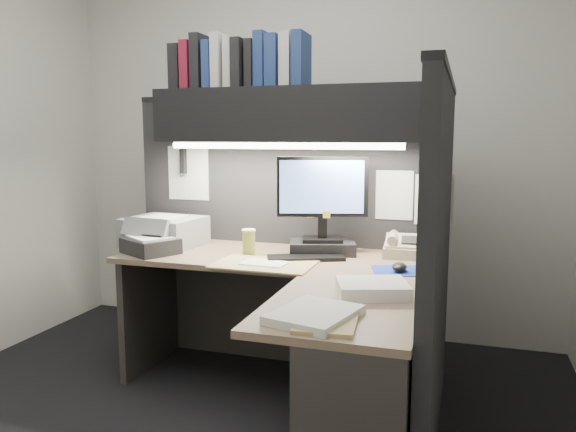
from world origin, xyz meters
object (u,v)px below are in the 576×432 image
object	(u,v)px
monitor	(322,216)
telephone	(405,248)
printer	(164,231)
overhead_shelf	(290,115)
coffee_cup	(249,243)
desk	(303,348)
keyboard	(306,258)
notebook_stack	(151,246)

from	to	relation	value
monitor	telephone	size ratio (longest dim) A/B	2.30
telephone	printer	bearing A→B (deg)	-179.18
monitor	printer	xyz separation A→B (m)	(-0.96, -0.05, -0.13)
overhead_shelf	coffee_cup	bearing A→B (deg)	-128.70
desk	coffee_cup	distance (m)	0.80
overhead_shelf	telephone	world-z (taller)	overhead_shelf
overhead_shelf	printer	size ratio (longest dim) A/B	3.66
keyboard	telephone	size ratio (longest dim) A/B	1.74
telephone	monitor	bearing A→B (deg)	-174.88
keyboard	printer	xyz separation A→B (m)	(-0.92, 0.12, 0.07)
coffee_cup	notebook_stack	world-z (taller)	coffee_cup
overhead_shelf	desk	bearing A→B (deg)	-68.21
overhead_shelf	notebook_stack	size ratio (longest dim) A/B	5.42
desk	overhead_shelf	size ratio (longest dim) A/B	1.10
desk	printer	size ratio (longest dim) A/B	4.01
desk	overhead_shelf	bearing A→B (deg)	111.79
desk	keyboard	world-z (taller)	keyboard
coffee_cup	notebook_stack	size ratio (longest dim) A/B	0.46
coffee_cup	telephone	bearing A→B (deg)	15.11
desk	monitor	xyz separation A→B (m)	(-0.09, 0.69, 0.50)
desk	printer	world-z (taller)	printer
overhead_shelf	printer	xyz separation A→B (m)	(-0.75, -0.12, -0.69)
telephone	coffee_cup	xyz separation A→B (m)	(-0.83, -0.22, 0.02)
keyboard	monitor	bearing A→B (deg)	52.68
printer	desk	bearing A→B (deg)	-25.07
overhead_shelf	telephone	distance (m)	0.98
desk	monitor	size ratio (longest dim) A/B	3.14
keyboard	telephone	xyz separation A→B (m)	(0.49, 0.25, 0.04)
keyboard	notebook_stack	xyz separation A→B (m)	(-0.88, -0.11, 0.03)
desk	notebook_stack	size ratio (longest dim) A/B	5.94
overhead_shelf	coffee_cup	distance (m)	0.76
desk	coffee_cup	size ratio (longest dim) A/B	12.84
telephone	printer	size ratio (longest dim) A/B	0.55
telephone	notebook_stack	distance (m)	1.41
desk	printer	distance (m)	1.29
coffee_cup	keyboard	bearing A→B (deg)	-4.19
desk	coffee_cup	world-z (taller)	coffee_cup
keyboard	notebook_stack	world-z (taller)	notebook_stack
printer	overhead_shelf	bearing A→B (deg)	14.86
monitor	telephone	distance (m)	0.48
keyboard	printer	bearing A→B (deg)	149.83
keyboard	overhead_shelf	bearing A→B (deg)	101.65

